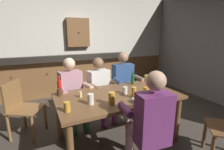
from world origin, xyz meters
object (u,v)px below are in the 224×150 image
Objects in this scene: dining_table at (118,101)px; pint_glass_1 at (134,92)px; pint_glass_0 at (125,90)px; pint_glass_3 at (146,93)px; table_candle at (80,94)px; plate_0 at (153,86)px; person_1 at (101,87)px; pint_glass_5 at (159,94)px; pint_glass_7 at (59,92)px; condiment_caddy at (138,100)px; pint_glass_4 at (146,78)px; bottle_0 at (60,86)px; pint_glass_2 at (91,99)px; pint_glass_6 at (112,98)px; person_3 at (149,121)px; bottle_1 at (133,79)px; person_2 at (125,82)px; person_0 at (72,90)px; wall_dart_cabinet at (78,33)px; pint_glass_8 at (67,107)px; chair_empty_near_right at (21,107)px.

pint_glass_1 reaches higher than dining_table.
pint_glass_0 is 0.69× the size of pint_glass_3.
table_candle is 1.21m from plate_0.
person_1 is 8.32× the size of pint_glass_5.
person_1 is 11.60× the size of pint_glass_7.
pint_glass_5 reaches higher than condiment_caddy.
pint_glass_4 is (0.78, -0.31, 0.15)m from person_1.
bottle_0 is 1.41m from pint_glass_5.
pint_glass_2 is (-0.56, -0.14, 0.01)m from pint_glass_0.
pint_glass_6 is (-0.32, 0.08, 0.05)m from condiment_caddy.
table_candle is (-0.53, -0.58, 0.14)m from person_1.
person_3 is 1.14m from bottle_1.
pint_glass_7 is (-1.55, -0.08, -0.01)m from pint_glass_4.
person_0 is at bearing 1.86° from person_2.
person_3 is 8.89× the size of condiment_caddy.
person_2 reaches higher than pint_glass_3.
person_1 is at bearing -90.52° from wall_dart_cabinet.
pint_glass_6 is 2.65m from wall_dart_cabinet.
bottle_1 is at bearing 73.62° from person_3.
plate_0 is at bearing 58.47° from pint_glass_5.
person_0 is 1.36m from plate_0.
pint_glass_4 reaches higher than dining_table.
pint_glass_1 is (0.04, 0.15, 0.05)m from condiment_caddy.
pint_glass_7 is (-0.53, 0.58, -0.03)m from pint_glass_6.
table_candle is 1.00m from bottle_1.
bottle_0 is (-0.74, 0.42, 0.20)m from dining_table.
pint_glass_8 is (0.01, -0.54, 0.01)m from pint_glass_7.
pint_glass_8 is at bearing 172.41° from pint_glass_5.
pint_glass_0 is 0.66× the size of pint_glass_6.
bottle_1 is 1.62× the size of pint_glass_1.
person_0 reaches higher than pint_glass_4.
person_1 is 7.77× the size of pint_glass_3.
person_2 is 0.43m from pint_glass_4.
bottle_1 reaches higher than pint_glass_7.
person_3 reaches higher than pint_glass_3.
plate_0 is at bearing 101.53° from chair_empty_near_right.
pint_glass_0 is 2.40m from wall_dart_cabinet.
plate_0 is at bearing 8.78° from pint_glass_0.
pint_glass_5 is at bearing -6.50° from condiment_caddy.
condiment_caddy is at bearing -37.69° from pint_glass_7.
pint_glass_6 is at bearing -4.37° from pint_glass_8.
bottle_0 is 2.43× the size of pint_glass_0.
person_2 reaches higher than dining_table.
table_candle is 0.79× the size of pint_glass_7.
chair_empty_near_right is 6.59× the size of pint_glass_2.
pint_glass_7 is (-1.22, -0.03, -0.05)m from bottle_1.
person_2 is at bearing 171.64° from person_0.
pint_glass_5 is (-0.38, -0.78, 0.01)m from pint_glass_4.
person_1 is at bearing 117.74° from chair_empty_near_right.
pint_glass_3 is 1.07× the size of pint_glass_5.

